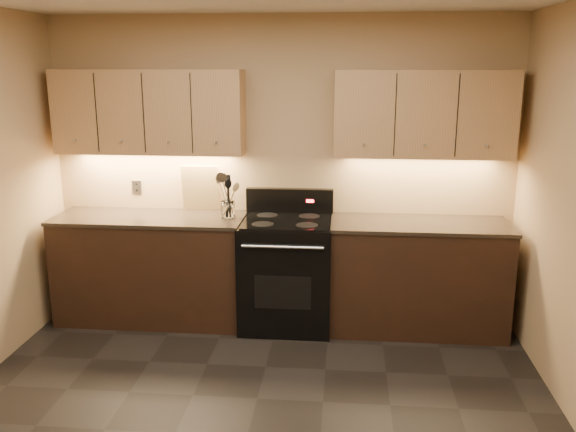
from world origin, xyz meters
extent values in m
cube|color=tan|center=(0.00, 2.00, 1.30)|extent=(4.00, 0.04, 2.60)
cube|color=black|center=(-1.10, 1.70, 0.45)|extent=(1.60, 0.60, 0.90)
cube|color=#3E3327|center=(-1.10, 1.70, 0.92)|extent=(1.62, 0.62, 0.03)
cube|color=black|center=(1.18, 1.70, 0.45)|extent=(1.44, 0.60, 0.90)
cube|color=#3E3327|center=(1.18, 1.70, 0.92)|extent=(1.46, 0.62, 0.03)
cube|color=black|center=(0.08, 1.68, 0.46)|extent=(0.76, 0.65, 0.92)
cube|color=black|center=(0.08, 1.68, 0.93)|extent=(0.70, 0.60, 0.01)
cube|color=black|center=(0.08, 1.96, 1.03)|extent=(0.76, 0.07, 0.22)
cube|color=red|center=(0.26, 1.92, 1.04)|extent=(0.06, 0.00, 0.03)
cylinder|color=silver|center=(0.08, 1.34, 0.80)|extent=(0.65, 0.02, 0.02)
cube|color=black|center=(0.08, 1.35, 0.41)|extent=(0.46, 0.00, 0.28)
cylinder|color=black|center=(-0.10, 1.53, 0.93)|extent=(0.18, 0.18, 0.00)
cylinder|color=black|center=(0.26, 1.53, 0.93)|extent=(0.18, 0.18, 0.00)
cylinder|color=black|center=(-0.10, 1.82, 0.93)|extent=(0.18, 0.18, 0.00)
cylinder|color=black|center=(0.26, 1.82, 0.93)|extent=(0.18, 0.18, 0.00)
cube|color=tan|center=(-1.10, 1.85, 1.80)|extent=(1.60, 0.30, 0.70)
cube|color=tan|center=(1.18, 1.85, 1.80)|extent=(1.44, 0.30, 0.70)
cube|color=#B2B5BA|center=(-1.30, 1.99, 1.12)|extent=(0.08, 0.01, 0.12)
cylinder|color=white|center=(-0.42, 1.72, 1.00)|extent=(0.12, 0.12, 0.14)
cylinder|color=white|center=(-0.42, 1.72, 0.94)|extent=(0.11, 0.11, 0.02)
cube|color=#D8B274|center=(-0.71, 1.95, 1.13)|extent=(0.33, 0.10, 0.41)
camera|label=1|loc=(0.55, -3.20, 2.20)|focal=38.00mm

